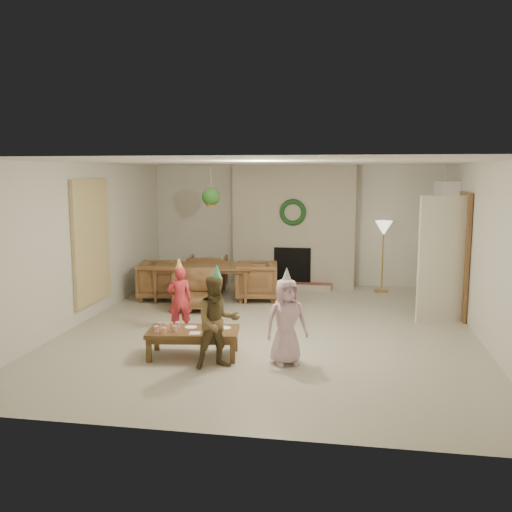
% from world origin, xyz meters
% --- Properties ---
extents(floor, '(7.00, 7.00, 0.00)m').
position_xyz_m(floor, '(0.00, 0.00, 0.00)').
color(floor, '#B7B29E').
rests_on(floor, ground).
extents(ceiling, '(7.00, 7.00, 0.00)m').
position_xyz_m(ceiling, '(0.00, 0.00, 2.50)').
color(ceiling, white).
rests_on(ceiling, wall_back).
extents(wall_back, '(7.00, 0.00, 7.00)m').
position_xyz_m(wall_back, '(0.00, 3.50, 1.25)').
color(wall_back, silver).
rests_on(wall_back, floor).
extents(wall_front, '(7.00, 0.00, 7.00)m').
position_xyz_m(wall_front, '(0.00, -3.50, 1.25)').
color(wall_front, silver).
rests_on(wall_front, floor).
extents(wall_left, '(0.00, 7.00, 7.00)m').
position_xyz_m(wall_left, '(-3.00, 0.00, 1.25)').
color(wall_left, silver).
rests_on(wall_left, floor).
extents(wall_right, '(0.00, 7.00, 7.00)m').
position_xyz_m(wall_right, '(3.00, 0.00, 1.25)').
color(wall_right, silver).
rests_on(wall_right, floor).
extents(fireplace_mass, '(2.50, 0.40, 2.50)m').
position_xyz_m(fireplace_mass, '(0.00, 3.30, 1.25)').
color(fireplace_mass, '#552016').
rests_on(fireplace_mass, floor).
extents(fireplace_hearth, '(1.60, 0.30, 0.12)m').
position_xyz_m(fireplace_hearth, '(0.00, 2.95, 0.06)').
color(fireplace_hearth, maroon).
rests_on(fireplace_hearth, floor).
extents(fireplace_firebox, '(0.75, 0.12, 0.75)m').
position_xyz_m(fireplace_firebox, '(0.00, 3.12, 0.45)').
color(fireplace_firebox, black).
rests_on(fireplace_firebox, floor).
extents(fireplace_wreath, '(0.54, 0.10, 0.54)m').
position_xyz_m(fireplace_wreath, '(0.00, 3.07, 1.55)').
color(fireplace_wreath, '#18411D').
rests_on(fireplace_wreath, fireplace_mass).
extents(floor_lamp_base, '(0.26, 0.26, 0.03)m').
position_xyz_m(floor_lamp_base, '(1.80, 3.00, 0.01)').
color(floor_lamp_base, gold).
rests_on(floor_lamp_base, floor).
extents(floor_lamp_post, '(0.03, 0.03, 1.27)m').
position_xyz_m(floor_lamp_post, '(1.80, 3.00, 0.66)').
color(floor_lamp_post, gold).
rests_on(floor_lamp_post, floor).
extents(floor_lamp_shade, '(0.34, 0.34, 0.28)m').
position_xyz_m(floor_lamp_shade, '(1.80, 3.00, 1.27)').
color(floor_lamp_shade, beige).
rests_on(floor_lamp_shade, floor_lamp_post).
extents(bookshelf_carcass, '(0.30, 1.00, 2.20)m').
position_xyz_m(bookshelf_carcass, '(2.84, 2.30, 1.10)').
color(bookshelf_carcass, white).
rests_on(bookshelf_carcass, floor).
extents(bookshelf_shelf_a, '(0.30, 0.92, 0.03)m').
position_xyz_m(bookshelf_shelf_a, '(2.82, 2.30, 0.45)').
color(bookshelf_shelf_a, white).
rests_on(bookshelf_shelf_a, bookshelf_carcass).
extents(bookshelf_shelf_b, '(0.30, 0.92, 0.03)m').
position_xyz_m(bookshelf_shelf_b, '(2.82, 2.30, 0.85)').
color(bookshelf_shelf_b, white).
rests_on(bookshelf_shelf_b, bookshelf_carcass).
extents(bookshelf_shelf_c, '(0.30, 0.92, 0.03)m').
position_xyz_m(bookshelf_shelf_c, '(2.82, 2.30, 1.25)').
color(bookshelf_shelf_c, white).
rests_on(bookshelf_shelf_c, bookshelf_carcass).
extents(bookshelf_shelf_d, '(0.30, 0.92, 0.03)m').
position_xyz_m(bookshelf_shelf_d, '(2.82, 2.30, 1.65)').
color(bookshelf_shelf_d, white).
rests_on(bookshelf_shelf_d, bookshelf_carcass).
extents(books_row_lower, '(0.20, 0.40, 0.24)m').
position_xyz_m(books_row_lower, '(2.80, 2.15, 0.59)').
color(books_row_lower, '#AF3020').
rests_on(books_row_lower, bookshelf_shelf_a).
extents(books_row_mid, '(0.20, 0.44, 0.24)m').
position_xyz_m(books_row_mid, '(2.80, 2.35, 0.99)').
color(books_row_mid, navy).
rests_on(books_row_mid, bookshelf_shelf_b).
extents(books_row_upper, '(0.20, 0.36, 0.22)m').
position_xyz_m(books_row_upper, '(2.80, 2.20, 1.38)').
color(books_row_upper, '#A38623').
rests_on(books_row_upper, bookshelf_shelf_c).
extents(door_frame, '(0.05, 0.86, 2.04)m').
position_xyz_m(door_frame, '(2.96, 1.20, 1.02)').
color(door_frame, brown).
rests_on(door_frame, floor).
extents(door_leaf, '(0.77, 0.32, 2.00)m').
position_xyz_m(door_leaf, '(2.58, 0.82, 1.00)').
color(door_leaf, beige).
rests_on(door_leaf, floor).
extents(curtain_panel, '(0.06, 1.20, 2.00)m').
position_xyz_m(curtain_panel, '(-2.96, 0.20, 1.25)').
color(curtain_panel, beige).
rests_on(curtain_panel, wall_left).
extents(dining_table, '(1.93, 1.25, 0.64)m').
position_xyz_m(dining_table, '(-1.53, 1.75, 0.32)').
color(dining_table, brown).
rests_on(dining_table, floor).
extents(dining_chair_near, '(0.85, 0.87, 0.70)m').
position_xyz_m(dining_chair_near, '(-1.43, 0.96, 0.35)').
color(dining_chair_near, brown).
rests_on(dining_chair_near, floor).
extents(dining_chair_far, '(0.85, 0.87, 0.70)m').
position_xyz_m(dining_chair_far, '(-1.64, 2.54, 0.35)').
color(dining_chair_far, brown).
rests_on(dining_chair_far, floor).
extents(dining_chair_left, '(0.87, 0.85, 0.70)m').
position_xyz_m(dining_chair_left, '(-2.32, 1.64, 0.35)').
color(dining_chair_left, brown).
rests_on(dining_chair_left, floor).
extents(dining_chair_right, '(0.87, 0.85, 0.70)m').
position_xyz_m(dining_chair_right, '(-0.55, 1.89, 0.35)').
color(dining_chair_right, brown).
rests_on(dining_chair_right, floor).
extents(hanging_plant_cord, '(0.01, 0.01, 0.70)m').
position_xyz_m(hanging_plant_cord, '(-1.30, 1.50, 2.15)').
color(hanging_plant_cord, tan).
rests_on(hanging_plant_cord, ceiling).
extents(hanging_plant_pot, '(0.16, 0.16, 0.12)m').
position_xyz_m(hanging_plant_pot, '(-1.30, 1.50, 1.80)').
color(hanging_plant_pot, brown).
rests_on(hanging_plant_pot, hanging_plant_cord).
extents(hanging_plant_foliage, '(0.32, 0.32, 0.32)m').
position_xyz_m(hanging_plant_foliage, '(-1.30, 1.50, 1.92)').
color(hanging_plant_foliage, '#20511B').
rests_on(hanging_plant_foliage, hanging_plant_pot).
extents(coffee_table_top, '(1.22, 0.73, 0.05)m').
position_xyz_m(coffee_table_top, '(-0.81, -1.44, 0.33)').
color(coffee_table_top, brown).
rests_on(coffee_table_top, floor).
extents(coffee_table_apron, '(1.12, 0.63, 0.07)m').
position_xyz_m(coffee_table_apron, '(-0.81, -1.44, 0.27)').
color(coffee_table_apron, brown).
rests_on(coffee_table_apron, floor).
extents(coffee_leg_fl, '(0.07, 0.07, 0.30)m').
position_xyz_m(coffee_leg_fl, '(-1.30, -1.75, 0.15)').
color(coffee_leg_fl, brown).
rests_on(coffee_leg_fl, floor).
extents(coffee_leg_fr, '(0.07, 0.07, 0.30)m').
position_xyz_m(coffee_leg_fr, '(-0.26, -1.61, 0.15)').
color(coffee_leg_fr, brown).
rests_on(coffee_leg_fr, floor).
extents(coffee_leg_bl, '(0.07, 0.07, 0.30)m').
position_xyz_m(coffee_leg_bl, '(-1.36, -1.28, 0.15)').
color(coffee_leg_bl, brown).
rests_on(coffee_leg_bl, floor).
extents(coffee_leg_br, '(0.07, 0.07, 0.30)m').
position_xyz_m(coffee_leg_br, '(-0.32, -1.14, 0.15)').
color(coffee_leg_br, brown).
rests_on(coffee_leg_br, floor).
extents(cup_a, '(0.07, 0.07, 0.08)m').
position_xyz_m(cup_a, '(-1.23, -1.63, 0.40)').
color(cup_a, white).
rests_on(cup_a, coffee_table_top).
extents(cup_b, '(0.07, 0.07, 0.08)m').
position_xyz_m(cup_b, '(-1.25, -1.46, 0.40)').
color(cup_b, white).
rests_on(cup_b, coffee_table_top).
extents(cup_c, '(0.07, 0.07, 0.08)m').
position_xyz_m(cup_c, '(-1.12, -1.66, 0.40)').
color(cup_c, white).
rests_on(cup_c, coffee_table_top).
extents(cup_d, '(0.07, 0.07, 0.08)m').
position_xyz_m(cup_d, '(-1.14, -1.49, 0.40)').
color(cup_d, white).
rests_on(cup_d, coffee_table_top).
extents(cup_e, '(0.07, 0.07, 0.08)m').
position_xyz_m(cup_e, '(-1.00, -1.58, 0.40)').
color(cup_e, white).
rests_on(cup_e, coffee_table_top).
extents(cup_f, '(0.07, 0.07, 0.08)m').
position_xyz_m(cup_f, '(-1.03, -1.40, 0.40)').
color(cup_f, white).
rests_on(cup_f, coffee_table_top).
extents(plate_a, '(0.18, 0.18, 0.01)m').
position_xyz_m(plate_a, '(-0.87, -1.34, 0.36)').
color(plate_a, white).
rests_on(plate_a, coffee_table_top).
extents(plate_b, '(0.18, 0.18, 0.01)m').
position_xyz_m(plate_b, '(-0.58, -1.50, 0.36)').
color(plate_b, white).
rests_on(plate_b, coffee_table_top).
extents(plate_c, '(0.18, 0.18, 0.01)m').
position_xyz_m(plate_c, '(-0.42, -1.30, 0.36)').
color(plate_c, white).
rests_on(plate_c, coffee_table_top).
extents(food_scoop, '(0.07, 0.07, 0.06)m').
position_xyz_m(food_scoop, '(-0.58, -1.50, 0.39)').
color(food_scoop, tan).
rests_on(food_scoop, plate_b).
extents(napkin_left, '(0.15, 0.15, 0.01)m').
position_xyz_m(napkin_left, '(-0.74, -1.59, 0.36)').
color(napkin_left, '#FBBAB9').
rests_on(napkin_left, coffee_table_top).
extents(napkin_right, '(0.15, 0.15, 0.01)m').
position_xyz_m(napkin_right, '(-0.52, -1.24, 0.36)').
color(napkin_right, '#FBBAB9').
rests_on(napkin_right, coffee_table_top).
extents(child_red, '(0.43, 0.36, 0.99)m').
position_xyz_m(child_red, '(-1.30, -0.43, 0.50)').
color(child_red, '#B8272F').
rests_on(child_red, floor).
extents(party_hat_red, '(0.15, 0.15, 0.19)m').
position_xyz_m(party_hat_red, '(-1.30, -0.43, 1.04)').
color(party_hat_red, '#CDCB44').
rests_on(party_hat_red, child_red).
extents(child_plaid, '(0.70, 0.65, 1.14)m').
position_xyz_m(child_plaid, '(-0.40, -1.79, 0.57)').
color(child_plaid, brown).
rests_on(child_plaid, floor).
extents(party_hat_plaid, '(0.15, 0.15, 0.19)m').
position_xyz_m(party_hat_plaid, '(-0.40, -1.79, 1.18)').
color(party_hat_plaid, '#4EB671').
rests_on(party_hat_plaid, child_plaid).
extents(child_pink, '(0.62, 0.54, 1.08)m').
position_xyz_m(child_pink, '(0.40, -1.51, 0.54)').
color(child_pink, beige).
rests_on(child_pink, floor).
extents(party_hat_pink, '(0.17, 0.17, 0.19)m').
position_xyz_m(party_hat_pink, '(0.40, -1.51, 1.12)').
color(party_hat_pink, '#BBBBC2').
rests_on(party_hat_pink, child_pink).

